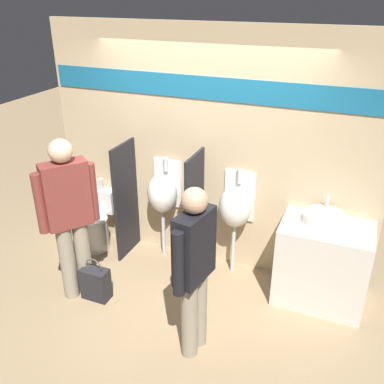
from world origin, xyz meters
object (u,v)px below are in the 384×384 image
(person_with_lanyard, at_px, (69,214))
(shopping_bag, at_px, (96,283))
(urinal_far, at_px, (235,207))
(person_in_vest, at_px, (194,267))
(toilet, at_px, (95,226))
(cell_phone, at_px, (298,227))
(urinal_near_counter, at_px, (163,193))
(sink_basin, at_px, (324,218))

(person_with_lanyard, relative_size, shopping_bag, 3.57)
(urinal_far, xyz_separation_m, person_in_vest, (0.03, -1.27, 0.06))
(urinal_far, relative_size, toilet, 1.46)
(toilet, xyz_separation_m, person_with_lanyard, (0.35, -0.86, 0.67))
(person_with_lanyard, height_order, shopping_bag, person_with_lanyard)
(shopping_bag, bearing_deg, cell_phone, 21.67)
(urinal_far, height_order, person_in_vest, person_in_vest)
(urinal_near_counter, bearing_deg, toilet, -169.64)
(urinal_far, xyz_separation_m, person_with_lanyard, (-1.41, -1.02, 0.13))
(person_in_vest, bearing_deg, urinal_far, 11.20)
(urinal_far, bearing_deg, person_with_lanyard, -144.20)
(urinal_far, height_order, toilet, urinal_far)
(shopping_bag, bearing_deg, sink_basin, 23.80)
(sink_basin, distance_m, person_with_lanyard, 2.53)
(toilet, bearing_deg, sink_basin, 1.64)
(cell_phone, xyz_separation_m, urinal_near_counter, (-1.60, 0.26, -0.05))
(cell_phone, height_order, toilet, cell_phone)
(person_with_lanyard, bearing_deg, shopping_bag, -53.75)
(person_in_vest, bearing_deg, shopping_bag, 88.00)
(urinal_far, distance_m, person_in_vest, 1.28)
(urinal_near_counter, bearing_deg, cell_phone, -9.32)
(sink_basin, xyz_separation_m, toilet, (-2.70, -0.08, -0.64))
(person_in_vest, bearing_deg, toilet, 67.86)
(sink_basin, bearing_deg, shopping_bag, -156.20)
(toilet, distance_m, person_in_vest, 2.20)
(sink_basin, height_order, cell_phone, sink_basin)
(cell_phone, distance_m, urinal_near_counter, 1.62)
(sink_basin, bearing_deg, person_with_lanyard, -158.29)
(toilet, bearing_deg, cell_phone, -2.35)
(cell_phone, bearing_deg, sink_basin, 39.48)
(sink_basin, distance_m, urinal_near_counter, 1.82)
(toilet, height_order, person_with_lanyard, person_with_lanyard)
(person_with_lanyard, distance_m, shopping_bag, 0.81)
(urinal_near_counter, relative_size, person_in_vest, 0.77)
(urinal_near_counter, distance_m, person_in_vest, 1.57)
(cell_phone, bearing_deg, toilet, 177.65)
(urinal_near_counter, relative_size, urinal_far, 1.00)
(toilet, relative_size, shopping_bag, 1.74)
(sink_basin, height_order, person_in_vest, person_in_vest)
(urinal_near_counter, bearing_deg, person_in_vest, -54.31)
(person_in_vest, bearing_deg, cell_phone, -24.42)
(cell_phone, height_order, person_with_lanyard, person_with_lanyard)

